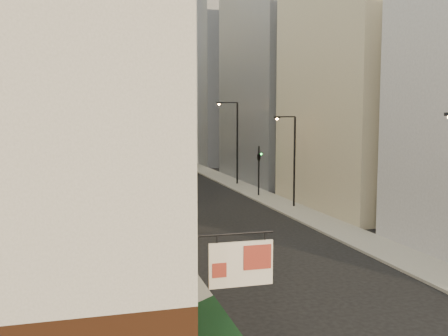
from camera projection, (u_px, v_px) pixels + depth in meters
sidewalk_left at (117, 180)px, 62.26m from camera, size 3.00×140.00×0.15m
sidewalk_right at (218, 177)px, 65.68m from camera, size 3.00×140.00×0.15m
near_building_left at (56, 168)px, 16.35m from camera, size 8.30×23.04×12.30m
left_bldg_beige at (54, 113)px, 32.20m from camera, size 8.00×12.00×16.00m
left_bldg_grey at (64, 94)px, 47.36m from camera, size 8.00×16.00×20.00m
left_bldg_tan at (71, 112)px, 64.79m from camera, size 8.00×18.00×17.00m
left_bldg_wingrid at (74, 93)px, 83.64m from camera, size 8.00×20.00×24.00m
right_bldg_beige at (355, 91)px, 42.16m from camera, size 8.00×16.00×20.00m
right_bldg_wingrid at (271, 75)px, 61.07m from camera, size 8.00×20.00×26.00m
highrise at (248, 17)px, 88.28m from camera, size 21.00×23.00×51.20m
clock_tower at (133, 68)px, 97.50m from camera, size 14.00×14.00×44.90m
white_tower at (204, 56)px, 86.86m from camera, size 8.00×8.00×41.50m
streetlamp_mid at (292, 156)px, 42.45m from camera, size 2.05×0.46×7.86m
streetlamp_far at (235, 138)px, 57.48m from camera, size 2.48×0.69×9.57m
traffic_light_left at (120, 160)px, 51.57m from camera, size 0.55×0.45×5.00m
traffic_light_right at (259, 158)px, 48.73m from camera, size 0.67×0.67×5.00m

